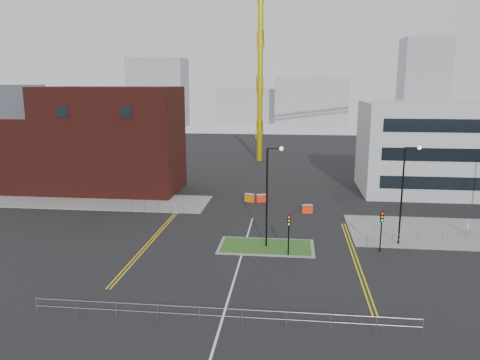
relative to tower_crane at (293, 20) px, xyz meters
name	(u,v)px	position (x,y,z in m)	size (l,w,h in m)	color
ground	(233,283)	(-3.67, -56.60, -25.52)	(200.00, 200.00, 0.00)	black
pavement_left	(96,201)	(-23.67, -34.60, -25.46)	(28.00, 8.00, 0.12)	slate
pavement_right	(473,233)	(18.33, -42.60, -25.46)	(24.00, 10.00, 0.12)	slate
island_kerb	(266,247)	(-1.67, -48.60, -25.48)	(8.60, 4.60, 0.08)	slate
grass_island	(266,247)	(-1.67, -48.60, -25.46)	(8.00, 4.00, 0.12)	#25521B
brick_building	(90,141)	(-26.65, -28.60, -18.67)	(24.20, 10.07, 14.24)	#491712
office_block	(459,148)	(22.34, -24.63, -19.52)	(25.00, 12.20, 12.00)	#A5A7AA
tower_crane	(293,20)	(0.00, 0.00, 0.00)	(51.27, 15.38, 36.90)	gold
streetlamp_island	(269,189)	(-1.45, -48.60, -20.11)	(1.46, 0.36, 9.18)	black
streetlamp_right_near	(405,187)	(10.55, -46.60, -20.11)	(1.46, 0.36, 9.18)	black
traffic_light_island	(289,228)	(0.33, -50.62, -22.95)	(0.28, 0.33, 3.65)	black
traffic_light_right	(382,224)	(8.33, -48.62, -22.95)	(0.28, 0.33, 3.65)	black
railing_front	(221,313)	(-3.67, -62.60, -24.74)	(24.05, 0.05, 1.10)	gray
railing_left	(157,206)	(-14.67, -38.60, -24.78)	(6.05, 0.05, 1.10)	gray
railing_right	(467,234)	(16.83, -45.10, -24.74)	(19.05, 5.05, 1.10)	gray
centre_line	(236,273)	(-3.67, -54.60, -25.52)	(0.15, 30.00, 0.01)	silver
yellow_left_a	(154,236)	(-12.67, -46.60, -25.52)	(0.12, 24.00, 0.01)	gold
yellow_left_b	(157,236)	(-12.37, -46.60, -25.52)	(0.12, 24.00, 0.01)	gold
yellow_right_a	(354,259)	(5.83, -50.60, -25.52)	(0.12, 20.00, 0.01)	gold
yellow_right_b	(357,259)	(6.13, -50.60, -25.52)	(0.12, 20.00, 0.01)	gold
skyline_a	(158,93)	(-43.67, 63.40, -14.52)	(18.00, 12.00, 22.00)	gray
skyline_b	(311,101)	(6.33, 73.40, -17.52)	(24.00, 12.00, 16.00)	gray
skyline_c	(423,83)	(41.33, 68.40, -11.52)	(14.00, 12.00, 28.00)	gray
skyline_d	(260,106)	(-11.67, 83.40, -19.52)	(30.00, 12.00, 12.00)	gray
pedestrian	(468,228)	(17.56, -43.14, -24.75)	(0.56, 0.37, 1.55)	pink
barrier_left	(250,197)	(-4.67, -32.60, -24.96)	(1.28, 0.86, 1.03)	#E65F0C
barrier_mid	(261,198)	(-3.23, -32.60, -24.98)	(1.25, 0.82, 1.00)	#FF2C0E
barrier_right	(307,209)	(2.33, -36.97, -24.99)	(1.21, 0.53, 0.99)	#FA330D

